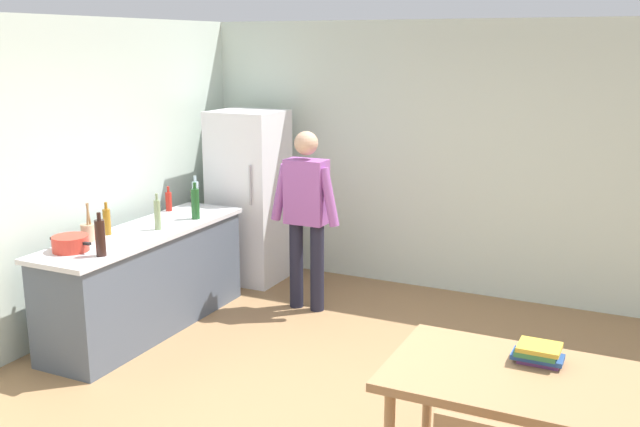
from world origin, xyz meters
The scene contains 16 objects.
ground_plane centered at (0.00, 0.00, 0.00)m, with size 14.00×14.00×0.00m, color #936D47.
wall_back centered at (0.00, 3.00, 1.35)m, with size 6.40×0.12×2.70m, color silver.
wall_left centered at (-2.60, 0.20, 1.35)m, with size 0.12×5.60×2.70m, color silver.
kitchen_counter centered at (-2.00, 0.80, 0.45)m, with size 0.64×2.20×0.90m.
refrigerator centered at (-1.90, 2.40, 0.90)m, with size 0.70×0.67×1.80m.
person centered at (-0.95, 1.85, 0.98)m, with size 0.70×0.22×1.70m.
dining_table centered at (1.40, -0.30, 0.67)m, with size 1.40×0.90×0.75m.
cooking_pot centered at (-2.10, 0.06, 0.96)m, with size 0.40×0.28×0.12m.
utensil_jar centered at (-2.19, 0.33, 0.98)m, with size 0.11×0.11×0.32m.
bottle_oil_amber centered at (-2.18, 0.56, 1.02)m, with size 0.06×0.06×0.28m.
bottle_vinegar_tall centered at (-1.90, 0.88, 1.04)m, with size 0.06×0.06×0.32m.
bottle_wine_green centered at (-1.84, 1.35, 1.05)m, with size 0.08×0.08×0.34m.
bottle_wine_dark centered at (-1.80, 0.06, 1.05)m, with size 0.08×0.08×0.34m.
bottle_water_clear centered at (-2.16, 1.81, 1.03)m, with size 0.07×0.07×0.30m.
bottle_sauce_red centered at (-2.26, 1.50, 1.00)m, with size 0.06×0.06×0.24m.
book_stack centered at (1.47, -0.11, 0.81)m, with size 0.28×0.20×0.11m.
Camera 1 is at (1.97, -3.97, 2.49)m, focal length 40.48 mm.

